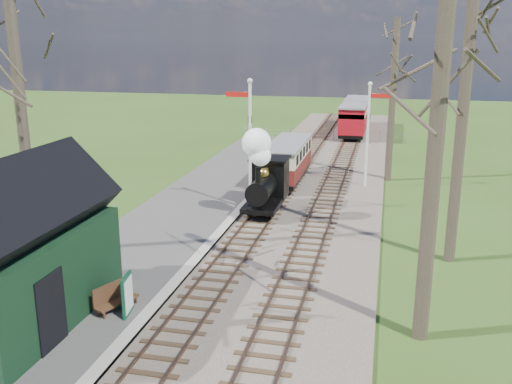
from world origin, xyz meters
TOP-DOWN VIEW (x-y plane):
  - distant_hills at (1.40, 64.38)m, footprint 114.40×48.00m
  - ballast_bed at (1.30, 22.00)m, footprint 8.00×60.00m
  - track_near at (0.00, 22.00)m, footprint 1.60×60.00m
  - track_far at (2.60, 22.00)m, footprint 1.60×60.00m
  - platform at (-3.50, 14.00)m, footprint 5.00×44.00m
  - coping_strip at (-1.20, 14.00)m, footprint 0.40×44.00m
  - station_shed at (-4.30, 4.00)m, footprint 3.25×6.30m
  - semaphore_near at (-0.77, 16.00)m, footprint 1.22×0.24m
  - semaphore_far at (4.37, 22.00)m, footprint 1.22×0.24m
  - bare_trees at (1.33, 10.10)m, footprint 15.51×22.39m
  - fence_line at (0.30, 36.00)m, footprint 12.60×0.08m
  - locomotive at (-0.01, 15.96)m, footprint 1.61×3.76m
  - coach at (0.00, 22.02)m, footprint 1.88×6.45m
  - red_carriage_a at (2.60, 37.57)m, footprint 2.09×5.18m
  - red_carriage_b at (2.60, 43.07)m, footprint 2.09×5.18m
  - sign_board at (-1.71, 5.11)m, footprint 0.22×0.83m
  - bench at (-2.25, 5.32)m, footprint 0.92×1.46m
  - person at (-3.25, 2.86)m, footprint 0.38×0.56m

SIDE VIEW (x-z plane):
  - distant_hills at x=1.40m, z-range -27.22..-5.20m
  - ballast_bed at x=1.30m, z-range 0.00..0.10m
  - track_near at x=0.00m, z-range 0.02..0.17m
  - track_far at x=2.60m, z-range 0.02..0.17m
  - platform at x=-3.50m, z-range 0.00..0.20m
  - coping_strip at x=-1.20m, z-range 0.00..0.21m
  - fence_line at x=0.30m, z-range 0.05..1.05m
  - bench at x=-2.25m, z-range 0.17..0.98m
  - sign_board at x=-1.71m, z-range 0.20..1.41m
  - person at x=-3.25m, z-range 0.20..1.67m
  - coach at x=0.00m, z-range 0.39..2.37m
  - red_carriage_a at x=2.60m, z-range 0.42..2.62m
  - red_carriage_b at x=2.60m, z-range 0.42..2.62m
  - locomotive at x=-0.01m, z-range -0.14..3.90m
  - station_shed at x=-4.30m, z-range -0.12..4.66m
  - semaphore_far at x=4.37m, z-range 0.49..6.21m
  - semaphore_near at x=-0.77m, z-range 0.51..6.73m
  - bare_trees at x=1.33m, z-range -0.79..11.21m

